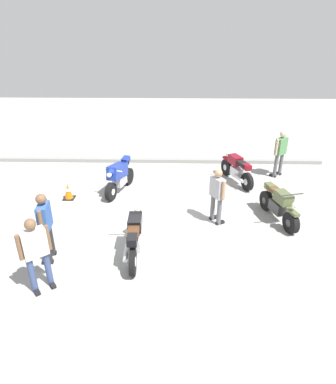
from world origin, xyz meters
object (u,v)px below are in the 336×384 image
object	(u,v)px
motorcycle_black_cruiser	(135,236)
motorcycle_maroon_cruiser	(237,169)
motorcycle_blue_sportbike	(119,176)
person_in_white_shirt	(36,250)
person_in_gray_shirt	(217,193)
traffic_cone	(68,191)
person_in_green_shirt	(280,150)
person_in_blue_shirt	(45,223)
motorcycle_olive_vintage	(279,205)

from	to	relation	value
motorcycle_black_cruiser	motorcycle_maroon_cruiser	distance (m)	5.44
motorcycle_blue_sportbike	person_in_white_shirt	distance (m)	4.86
person_in_gray_shirt	traffic_cone	distance (m)	4.91
person_in_gray_shirt	motorcycle_blue_sportbike	bearing A→B (deg)	119.09
motorcycle_black_cruiser	motorcycle_maroon_cruiser	bearing A→B (deg)	-37.30
person_in_green_shirt	person_in_blue_shirt	bearing A→B (deg)	86.44
person_in_white_shirt	person_in_gray_shirt	world-z (taller)	person_in_white_shirt
person_in_blue_shirt	person_in_gray_shirt	distance (m)	4.52
traffic_cone	motorcycle_blue_sportbike	bearing A→B (deg)	19.49
motorcycle_olive_vintage	motorcycle_blue_sportbike	bearing A→B (deg)	-124.40
motorcycle_black_cruiser	person_in_blue_shirt	xyz separation A→B (m)	(-2.01, -0.23, 0.48)
motorcycle_olive_vintage	person_in_green_shirt	xyz separation A→B (m)	(0.91, 3.31, 0.53)
motorcycle_blue_sportbike	person_in_blue_shirt	xyz separation A→B (m)	(-1.06, -3.77, 0.41)
person_in_blue_shirt	traffic_cone	bearing A→B (deg)	-87.73
motorcycle_blue_sportbike	traffic_cone	world-z (taller)	motorcycle_blue_sportbike
motorcycle_maroon_cruiser	person_in_green_shirt	bearing A→B (deg)	-89.93
person_in_white_shirt	traffic_cone	world-z (taller)	person_in_white_shirt
person_in_blue_shirt	person_in_gray_shirt	xyz separation A→B (m)	(4.13, 1.83, -0.08)
person_in_gray_shirt	person_in_green_shirt	bearing A→B (deg)	23.24
motorcycle_blue_sportbike	person_in_green_shirt	size ratio (longest dim) A/B	1.09
motorcycle_blue_sportbike	person_in_green_shirt	world-z (taller)	person_in_green_shirt
person_in_blue_shirt	motorcycle_blue_sportbike	bearing A→B (deg)	-113.05
motorcycle_black_cruiser	person_in_white_shirt	xyz separation A→B (m)	(-1.84, -1.22, 0.45)
motorcycle_blue_sportbike	traffic_cone	bearing A→B (deg)	-54.82
motorcycle_black_cruiser	motorcycle_maroon_cruiser	xyz separation A→B (m)	(3.17, 4.42, 0.00)
motorcycle_olive_vintage	person_in_green_shirt	distance (m)	3.47
person_in_white_shirt	person_in_gray_shirt	size ratio (longest dim) A/B	1.04
motorcycle_blue_sportbike	person_in_blue_shirt	world-z (taller)	person_in_blue_shirt
motorcycle_black_cruiser	person_in_white_shirt	world-z (taller)	person_in_white_shirt
person_in_gray_shirt	traffic_cone	bearing A→B (deg)	134.99
motorcycle_olive_vintage	traffic_cone	world-z (taller)	motorcycle_olive_vintage
motorcycle_black_cruiser	person_in_gray_shirt	distance (m)	2.69
person_in_green_shirt	motorcycle_black_cruiser	bearing A→B (deg)	95.05
motorcycle_black_cruiser	person_in_blue_shirt	size ratio (longest dim) A/B	1.20
motorcycle_olive_vintage	traffic_cone	distance (m)	6.60
person_in_blue_shirt	motorcycle_black_cruiser	bearing A→B (deg)	179.09
motorcycle_maroon_cruiser	traffic_cone	world-z (taller)	motorcycle_maroon_cruiser
motorcycle_blue_sportbike	person_in_gray_shirt	distance (m)	3.64
motorcycle_olive_vintage	person_in_white_shirt	distance (m)	6.52
traffic_cone	person_in_blue_shirt	bearing A→B (deg)	-80.39
motorcycle_blue_sportbike	person_in_white_shirt	bearing A→B (deg)	5.05
motorcycle_olive_vintage	motorcycle_maroon_cruiser	xyz separation A→B (m)	(-0.76, 2.66, 0.03)
motorcycle_blue_sportbike	traffic_cone	distance (m)	1.73
motorcycle_black_cruiser	motorcycle_maroon_cruiser	world-z (taller)	same
motorcycle_maroon_cruiser	person_in_blue_shirt	xyz separation A→B (m)	(-5.18, -4.65, 0.48)
motorcycle_maroon_cruiser	motorcycle_olive_vintage	bearing A→B (deg)	174.80
person_in_blue_shirt	traffic_cone	world-z (taller)	person_in_blue_shirt
motorcycle_blue_sportbike	motorcycle_maroon_cruiser	world-z (taller)	motorcycle_blue_sportbike
motorcycle_olive_vintage	motorcycle_blue_sportbike	xyz separation A→B (m)	(-4.88, 1.77, 0.11)
person_in_white_shirt	traffic_cone	size ratio (longest dim) A/B	3.20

